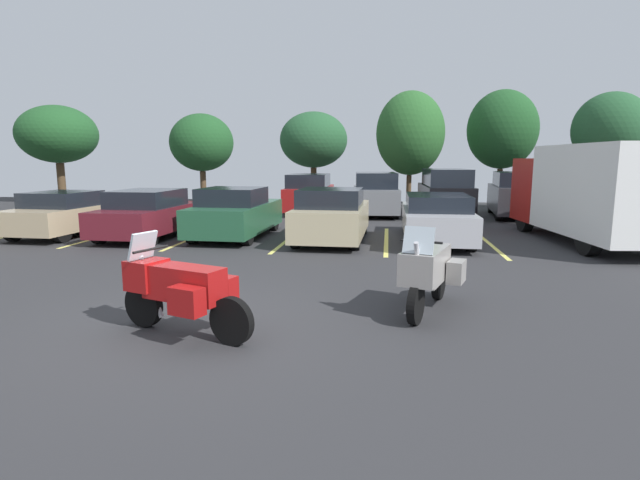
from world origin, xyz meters
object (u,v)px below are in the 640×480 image
object	(u,v)px
motorcycle_second	(428,270)
car_far_charcoal	(517,195)
car_champagne	(332,216)
box_truck	(593,191)
motorcycle_touring	(179,288)
car_silver	(436,218)
car_far_grey	(375,194)
car_maroon	(149,214)
car_tan	(68,214)
car_far_red	(310,194)
car_green	(235,213)
car_far_black	(445,193)

from	to	relation	value
motorcycle_second	car_far_charcoal	distance (m)	14.46
car_champagne	box_truck	size ratio (longest dim) A/B	0.66
motorcycle_touring	car_silver	xyz separation A→B (m)	(4.19, 8.47, 0.04)
motorcycle_second	car_far_grey	size ratio (longest dim) A/B	0.44
car_maroon	car_tan	bearing A→B (deg)	179.50
car_champagne	car_maroon	bearing A→B (deg)	-179.93
motorcycle_second	car_tan	xyz separation A→B (m)	(-10.70, 6.65, 0.01)
motorcycle_touring	car_champagne	bearing A→B (deg)	81.73
car_far_charcoal	car_far_red	bearing A→B (deg)	176.88
car_tan	car_far_red	distance (m)	9.99
car_silver	car_far_charcoal	size ratio (longest dim) A/B	1.07
car_far_red	box_truck	world-z (taller)	box_truck
motorcycle_second	car_tan	distance (m)	12.60
car_tan	car_champagne	xyz separation A→B (m)	(8.45, -0.02, 0.06)
car_far_grey	box_truck	bearing A→B (deg)	-46.07
motorcycle_touring	car_silver	distance (m)	9.45
car_maroon	car_silver	bearing A→B (deg)	2.44
box_truck	car_silver	bearing A→B (deg)	-177.61
motorcycle_touring	car_champagne	distance (m)	8.19
car_tan	car_far_red	bearing A→B (deg)	48.77
car_tan	car_far_charcoal	world-z (taller)	car_far_charcoal
car_far_grey	car_green	bearing A→B (deg)	-121.43
motorcycle_touring	car_maroon	world-z (taller)	car_maroon
car_far_black	car_silver	bearing A→B (deg)	-98.29
car_tan	car_far_red	size ratio (longest dim) A/B	0.93
motorcycle_touring	box_truck	bearing A→B (deg)	45.44
car_far_black	box_truck	distance (m)	7.29
motorcycle_touring	motorcycle_second	distance (m)	3.73
car_tan	car_champagne	distance (m)	8.45
car_far_grey	car_far_red	bearing A→B (deg)	170.93
car_green	box_truck	bearing A→B (deg)	1.14
car_silver	car_far_red	xyz separation A→B (m)	(-4.89, 7.16, 0.18)
motorcycle_touring	car_far_grey	xyz separation A→B (m)	(2.24, 15.16, 0.25)
car_green	car_far_grey	distance (m)	7.88
car_far_grey	car_silver	bearing A→B (deg)	-73.71
car_tan	box_truck	distance (m)	15.82
car_tan	car_far_charcoal	xyz separation A→B (m)	(15.35, 7.03, 0.24)
car_silver	car_far_black	world-z (taller)	car_far_black
car_champagne	car_far_charcoal	xyz separation A→B (m)	(6.90, 7.05, 0.18)
car_far_grey	car_far_charcoal	distance (m)	5.84
car_far_grey	motorcycle_second	bearing A→B (deg)	-85.05
car_maroon	car_far_black	bearing A→B (deg)	35.91
car_silver	car_far_grey	world-z (taller)	car_far_grey
car_silver	motorcycle_touring	bearing A→B (deg)	-116.36
car_far_grey	car_far_black	bearing A→B (deg)	-1.11
motorcycle_second	car_champagne	size ratio (longest dim) A/B	0.46
motorcycle_second	box_truck	xyz separation A→B (m)	(5.09, 7.18, 0.82)
motorcycle_second	car_tan	bearing A→B (deg)	148.13
box_truck	motorcycle_second	bearing A→B (deg)	-125.34
box_truck	car_far_grey	bearing A→B (deg)	133.93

